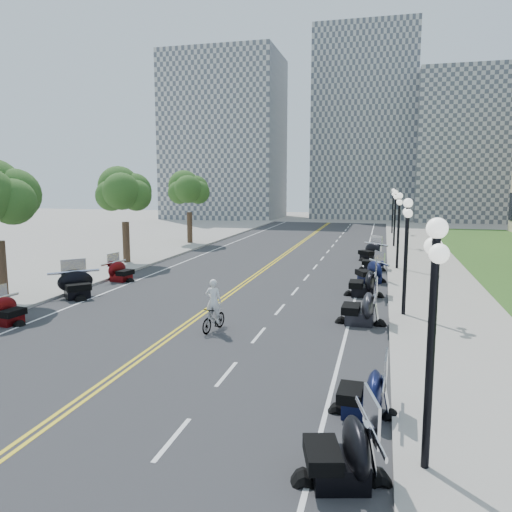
# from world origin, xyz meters

# --- Properties ---
(ground) EXTENTS (160.00, 160.00, 0.00)m
(ground) POSITION_xyz_m (0.00, 0.00, 0.00)
(ground) COLOR gray
(road) EXTENTS (16.00, 90.00, 0.01)m
(road) POSITION_xyz_m (0.00, 10.00, 0.00)
(road) COLOR #333335
(road) RESTS_ON ground
(centerline_yellow_a) EXTENTS (0.12, 90.00, 0.00)m
(centerline_yellow_a) POSITION_xyz_m (-0.12, 10.00, 0.01)
(centerline_yellow_a) COLOR yellow
(centerline_yellow_a) RESTS_ON road
(centerline_yellow_b) EXTENTS (0.12, 90.00, 0.00)m
(centerline_yellow_b) POSITION_xyz_m (0.12, 10.00, 0.01)
(centerline_yellow_b) COLOR yellow
(centerline_yellow_b) RESTS_ON road
(edge_line_north) EXTENTS (0.12, 90.00, 0.00)m
(edge_line_north) POSITION_xyz_m (6.40, 10.00, 0.01)
(edge_line_north) COLOR white
(edge_line_north) RESTS_ON road
(edge_line_south) EXTENTS (0.12, 90.00, 0.00)m
(edge_line_south) POSITION_xyz_m (-6.40, 10.00, 0.01)
(edge_line_south) COLOR white
(edge_line_south) RESTS_ON road
(lane_dash_4) EXTENTS (0.12, 2.00, 0.00)m
(lane_dash_4) POSITION_xyz_m (3.20, -8.00, 0.01)
(lane_dash_4) COLOR white
(lane_dash_4) RESTS_ON road
(lane_dash_5) EXTENTS (0.12, 2.00, 0.00)m
(lane_dash_5) POSITION_xyz_m (3.20, -4.00, 0.01)
(lane_dash_5) COLOR white
(lane_dash_5) RESTS_ON road
(lane_dash_6) EXTENTS (0.12, 2.00, 0.00)m
(lane_dash_6) POSITION_xyz_m (3.20, 0.00, 0.01)
(lane_dash_6) COLOR white
(lane_dash_6) RESTS_ON road
(lane_dash_7) EXTENTS (0.12, 2.00, 0.00)m
(lane_dash_7) POSITION_xyz_m (3.20, 4.00, 0.01)
(lane_dash_7) COLOR white
(lane_dash_7) RESTS_ON road
(lane_dash_8) EXTENTS (0.12, 2.00, 0.00)m
(lane_dash_8) POSITION_xyz_m (3.20, 8.00, 0.01)
(lane_dash_8) COLOR white
(lane_dash_8) RESTS_ON road
(lane_dash_9) EXTENTS (0.12, 2.00, 0.00)m
(lane_dash_9) POSITION_xyz_m (3.20, 12.00, 0.01)
(lane_dash_9) COLOR white
(lane_dash_9) RESTS_ON road
(lane_dash_10) EXTENTS (0.12, 2.00, 0.00)m
(lane_dash_10) POSITION_xyz_m (3.20, 16.00, 0.01)
(lane_dash_10) COLOR white
(lane_dash_10) RESTS_ON road
(lane_dash_11) EXTENTS (0.12, 2.00, 0.00)m
(lane_dash_11) POSITION_xyz_m (3.20, 20.00, 0.01)
(lane_dash_11) COLOR white
(lane_dash_11) RESTS_ON road
(lane_dash_12) EXTENTS (0.12, 2.00, 0.00)m
(lane_dash_12) POSITION_xyz_m (3.20, 24.00, 0.01)
(lane_dash_12) COLOR white
(lane_dash_12) RESTS_ON road
(lane_dash_13) EXTENTS (0.12, 2.00, 0.00)m
(lane_dash_13) POSITION_xyz_m (3.20, 28.00, 0.01)
(lane_dash_13) COLOR white
(lane_dash_13) RESTS_ON road
(lane_dash_14) EXTENTS (0.12, 2.00, 0.00)m
(lane_dash_14) POSITION_xyz_m (3.20, 32.00, 0.01)
(lane_dash_14) COLOR white
(lane_dash_14) RESTS_ON road
(lane_dash_15) EXTENTS (0.12, 2.00, 0.00)m
(lane_dash_15) POSITION_xyz_m (3.20, 36.00, 0.01)
(lane_dash_15) COLOR white
(lane_dash_15) RESTS_ON road
(lane_dash_16) EXTENTS (0.12, 2.00, 0.00)m
(lane_dash_16) POSITION_xyz_m (3.20, 40.00, 0.01)
(lane_dash_16) COLOR white
(lane_dash_16) RESTS_ON road
(lane_dash_17) EXTENTS (0.12, 2.00, 0.00)m
(lane_dash_17) POSITION_xyz_m (3.20, 44.00, 0.01)
(lane_dash_17) COLOR white
(lane_dash_17) RESTS_ON road
(lane_dash_18) EXTENTS (0.12, 2.00, 0.00)m
(lane_dash_18) POSITION_xyz_m (3.20, 48.00, 0.01)
(lane_dash_18) COLOR white
(lane_dash_18) RESTS_ON road
(lane_dash_19) EXTENTS (0.12, 2.00, 0.00)m
(lane_dash_19) POSITION_xyz_m (3.20, 52.00, 0.01)
(lane_dash_19) COLOR white
(lane_dash_19) RESTS_ON road
(sidewalk_north) EXTENTS (5.00, 90.00, 0.15)m
(sidewalk_north) POSITION_xyz_m (10.50, 10.00, 0.07)
(sidewalk_north) COLOR #9E9991
(sidewalk_north) RESTS_ON ground
(sidewalk_south) EXTENTS (5.00, 90.00, 0.15)m
(sidewalk_south) POSITION_xyz_m (-10.50, 10.00, 0.07)
(sidewalk_south) COLOR #9E9991
(sidewalk_south) RESTS_ON ground
(distant_block_a) EXTENTS (18.00, 14.00, 26.00)m
(distant_block_a) POSITION_xyz_m (-18.00, 62.00, 13.00)
(distant_block_a) COLOR gray
(distant_block_a) RESTS_ON ground
(distant_block_b) EXTENTS (16.00, 12.00, 30.00)m
(distant_block_b) POSITION_xyz_m (4.00, 68.00, 15.00)
(distant_block_b) COLOR gray
(distant_block_b) RESTS_ON ground
(distant_block_c) EXTENTS (20.00, 14.00, 22.00)m
(distant_block_c) POSITION_xyz_m (22.00, 65.00, 11.00)
(distant_block_c) COLOR gray
(distant_block_c) RESTS_ON ground
(street_lamp_1) EXTENTS (0.50, 1.20, 4.90)m
(street_lamp_1) POSITION_xyz_m (8.60, -8.00, 2.60)
(street_lamp_1) COLOR black
(street_lamp_1) RESTS_ON sidewalk_north
(street_lamp_2) EXTENTS (0.50, 1.20, 4.90)m
(street_lamp_2) POSITION_xyz_m (8.60, 4.00, 2.60)
(street_lamp_2) COLOR black
(street_lamp_2) RESTS_ON sidewalk_north
(street_lamp_3) EXTENTS (0.50, 1.20, 4.90)m
(street_lamp_3) POSITION_xyz_m (8.60, 16.00, 2.60)
(street_lamp_3) COLOR black
(street_lamp_3) RESTS_ON sidewalk_north
(street_lamp_4) EXTENTS (0.50, 1.20, 4.90)m
(street_lamp_4) POSITION_xyz_m (8.60, 28.00, 2.60)
(street_lamp_4) COLOR black
(street_lamp_4) RESTS_ON sidewalk_north
(street_lamp_5) EXTENTS (0.50, 1.20, 4.90)m
(street_lamp_5) POSITION_xyz_m (8.60, 40.00, 2.60)
(street_lamp_5) COLOR black
(street_lamp_5) RESTS_ON sidewalk_north
(tree_3) EXTENTS (4.80, 4.80, 9.20)m
(tree_3) POSITION_xyz_m (-10.00, 14.00, 4.75)
(tree_3) COLOR #235619
(tree_3) RESTS_ON sidewalk_south
(tree_4) EXTENTS (4.80, 4.80, 9.20)m
(tree_4) POSITION_xyz_m (-10.00, 26.00, 4.75)
(tree_4) COLOR #235619
(tree_4) RESTS_ON sidewalk_south
(motorcycle_n_3) EXTENTS (2.52, 2.52, 1.44)m
(motorcycle_n_3) POSITION_xyz_m (6.98, -8.71, 0.72)
(motorcycle_n_3) COLOR black
(motorcycle_n_3) RESTS_ON road
(motorcycle_n_4) EXTENTS (1.96, 1.96, 1.32)m
(motorcycle_n_4) POSITION_xyz_m (7.29, -5.70, 0.66)
(motorcycle_n_4) COLOR black
(motorcycle_n_4) RESTS_ON road
(motorcycle_n_6) EXTENTS (2.26, 2.26, 1.54)m
(motorcycle_n_6) POSITION_xyz_m (6.82, 2.53, 0.77)
(motorcycle_n_6) COLOR black
(motorcycle_n_6) RESTS_ON road
(motorcycle_n_7) EXTENTS (2.19, 2.19, 1.51)m
(motorcycle_n_7) POSITION_xyz_m (6.75, 7.74, 0.75)
(motorcycle_n_7) COLOR black
(motorcycle_n_7) RESTS_ON road
(motorcycle_n_8) EXTENTS (2.83, 2.83, 1.47)m
(motorcycle_n_8) POSITION_xyz_m (6.97, 11.31, 0.74)
(motorcycle_n_8) COLOR black
(motorcycle_n_8) RESTS_ON road
(motorcycle_n_9) EXTENTS (1.98, 1.98, 1.32)m
(motorcycle_n_9) POSITION_xyz_m (6.98, 15.61, 0.66)
(motorcycle_n_9) COLOR black
(motorcycle_n_9) RESTS_ON road
(motorcycle_n_10) EXTENTS (2.99, 2.99, 1.48)m
(motorcycle_n_10) POSITION_xyz_m (6.74, 19.99, 0.74)
(motorcycle_n_10) COLOR black
(motorcycle_n_10) RESTS_ON road
(motorcycle_s_5) EXTENTS (2.05, 2.05, 1.28)m
(motorcycle_s_5) POSITION_xyz_m (-7.11, -1.09, 0.64)
(motorcycle_s_5) COLOR #590A0C
(motorcycle_s_5) RESTS_ON road
(motorcycle_s_6) EXTENTS (3.09, 3.09, 1.53)m
(motorcycle_s_6) POSITION_xyz_m (-7.15, 3.78, 0.77)
(motorcycle_s_6) COLOR black
(motorcycle_s_6) RESTS_ON road
(motorcycle_s_7) EXTENTS (2.18, 2.18, 1.33)m
(motorcycle_s_7) POSITION_xyz_m (-7.21, 8.24, 0.66)
(motorcycle_s_7) COLOR #590A0C
(motorcycle_s_7) RESTS_ON road
(bicycle) EXTENTS (0.80, 1.71, 0.99)m
(bicycle) POSITION_xyz_m (1.37, 0.09, 0.50)
(bicycle) COLOR #A51414
(bicycle) RESTS_ON road
(cyclist_rider) EXTENTS (0.63, 0.41, 1.72)m
(cyclist_rider) POSITION_xyz_m (1.37, 0.09, 1.85)
(cyclist_rider) COLOR white
(cyclist_rider) RESTS_ON bicycle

